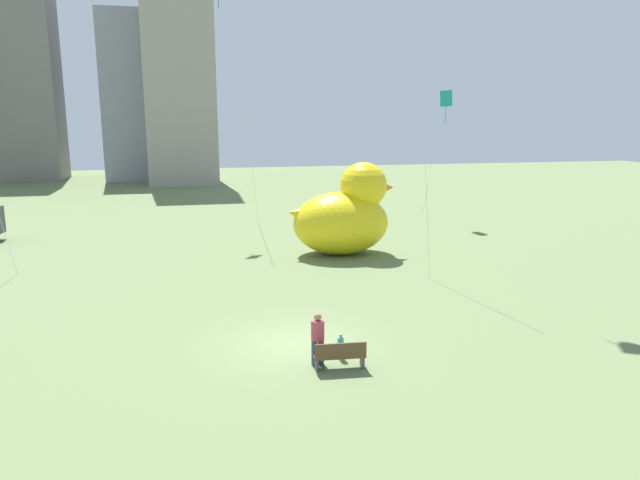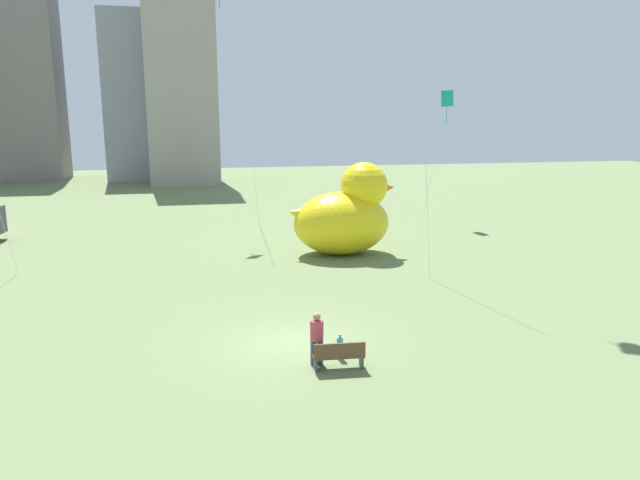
# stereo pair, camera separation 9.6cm
# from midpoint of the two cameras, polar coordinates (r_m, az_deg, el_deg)

# --- Properties ---
(ground_plane) EXTENTS (140.00, 140.00, 0.00)m
(ground_plane) POSITION_cam_midpoint_polar(r_m,az_deg,el_deg) (20.29, -2.63, -9.97)
(ground_plane) COLOR #67794B
(park_bench) EXTENTS (1.60, 0.56, 0.90)m
(park_bench) POSITION_cam_midpoint_polar(r_m,az_deg,el_deg) (18.13, 2.02, -11.12)
(park_bench) COLOR brown
(park_bench) RESTS_ON ground
(person_adult) EXTENTS (0.41, 0.41, 1.69)m
(person_adult) POSITION_cam_midpoint_polar(r_m,az_deg,el_deg) (18.29, -0.16, -9.35)
(person_adult) COLOR #38476B
(person_adult) RESTS_ON ground
(person_child) EXTENTS (0.21, 0.21, 0.84)m
(person_child) POSITION_cam_midpoint_polar(r_m,az_deg,el_deg) (18.91, 2.09, -10.15)
(person_child) COLOR silver
(person_child) RESTS_ON ground
(giant_inflatable_duck) EXTENTS (6.16, 3.95, 5.11)m
(giant_inflatable_duck) POSITION_cam_midpoint_polar(r_m,az_deg,el_deg) (32.54, 2.55, 2.40)
(giant_inflatable_duck) COLOR yellow
(giant_inflatable_duck) RESTS_ON ground
(kite_teal) EXTENTS (1.90, 1.72, 9.36)m
(kite_teal) POSITION_cam_midpoint_polar(r_m,az_deg,el_deg) (43.43, 12.32, 13.24)
(kite_teal) COLOR silver
(kite_teal) RESTS_ON ground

